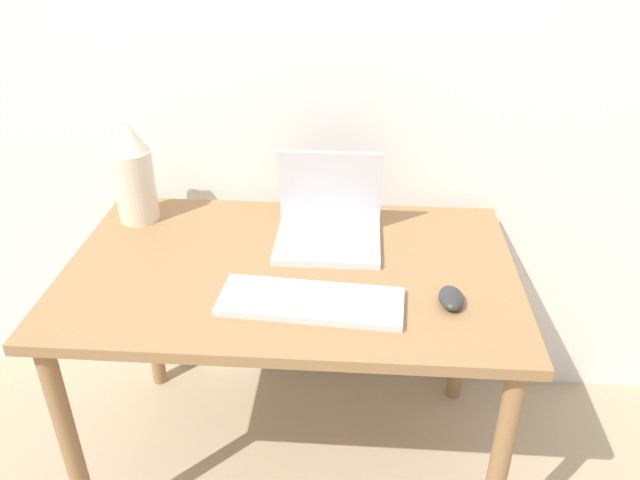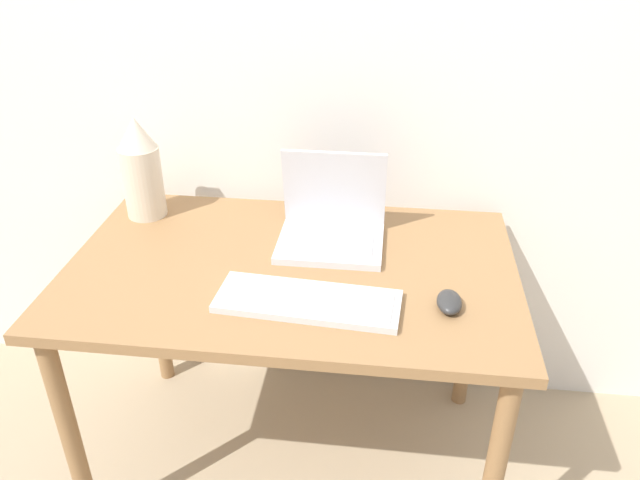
% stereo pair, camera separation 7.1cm
% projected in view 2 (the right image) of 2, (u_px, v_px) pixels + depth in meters
% --- Properties ---
extents(wall_back, '(6.00, 0.05, 2.50)m').
position_uv_depth(wall_back, '(312.00, 33.00, 1.79)').
color(wall_back, silver).
rests_on(wall_back, ground_plane).
extents(desk, '(1.20, 0.75, 0.74)m').
position_uv_depth(desk, '(292.00, 293.00, 1.72)').
color(desk, olive).
rests_on(desk, ground_plane).
extents(laptop, '(0.29, 0.24, 0.25)m').
position_uv_depth(laptop, '(332.00, 223.00, 1.76)').
color(laptop, silver).
rests_on(laptop, desk).
extents(keyboard, '(0.46, 0.19, 0.02)m').
position_uv_depth(keyboard, '(308.00, 301.00, 1.51)').
color(keyboard, silver).
rests_on(keyboard, desk).
extents(mouse, '(0.06, 0.10, 0.04)m').
position_uv_depth(mouse, '(449.00, 302.00, 1.49)').
color(mouse, '#2D2D2D').
rests_on(mouse, desk).
extents(vase, '(0.12, 0.12, 0.31)m').
position_uv_depth(vase, '(141.00, 169.00, 1.85)').
color(vase, beige).
rests_on(vase, desk).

